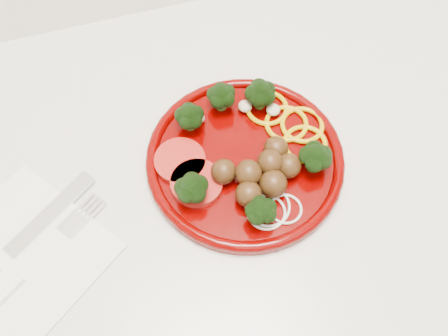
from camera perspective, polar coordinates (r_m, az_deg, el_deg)
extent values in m
cube|color=beige|center=(1.07, 8.41, -10.33)|extent=(2.40, 0.60, 0.87)
cube|color=beige|center=(0.67, 13.34, 2.35)|extent=(2.40, 0.60, 0.03)
cylinder|color=#470000|center=(0.62, 2.40, 0.86)|extent=(0.24, 0.24, 0.01)
torus|color=#470000|center=(0.61, 2.42, 1.14)|extent=(0.24, 0.24, 0.01)
sphere|color=#432910|center=(0.60, 5.96, 2.26)|extent=(0.03, 0.03, 0.03)
sphere|color=#432910|center=(0.59, 7.40, 0.31)|extent=(0.03, 0.03, 0.03)
sphere|color=#432910|center=(0.57, 2.82, -2.97)|extent=(0.03, 0.03, 0.03)
sphere|color=#432910|center=(0.59, 5.23, 0.40)|extent=(0.03, 0.03, 0.03)
sphere|color=#432910|center=(0.58, 2.81, -0.83)|extent=(0.03, 0.03, 0.03)
sphere|color=#432910|center=(0.58, 5.64, -1.82)|extent=(0.03, 0.03, 0.03)
sphere|color=#432910|center=(0.58, -0.04, -0.37)|extent=(0.03, 0.03, 0.03)
torus|color=#BB9307|center=(0.64, 7.14, 5.07)|extent=(0.06, 0.06, 0.01)
torus|color=#BB9307|center=(0.63, 9.23, 2.74)|extent=(0.06, 0.06, 0.01)
torus|color=#BB9307|center=(0.65, 4.92, 6.88)|extent=(0.06, 0.06, 0.01)
torus|color=#BB9307|center=(0.64, 8.93, 4.89)|extent=(0.06, 0.06, 0.01)
cylinder|color=#720A07|center=(0.61, -5.06, 0.83)|extent=(0.06, 0.06, 0.01)
cylinder|color=#720A07|center=(0.59, -3.15, -1.72)|extent=(0.06, 0.06, 0.01)
torus|color=beige|center=(0.58, 4.85, -5.02)|extent=(0.05, 0.05, 0.00)
torus|color=beige|center=(0.58, 7.05, -4.66)|extent=(0.04, 0.04, 0.00)
torus|color=beige|center=(0.58, 5.01, -4.35)|extent=(0.05, 0.05, 0.00)
ellipsoid|color=#C6B793|center=(0.64, 2.42, 7.02)|extent=(0.02, 0.02, 0.01)
ellipsoid|color=#C6B793|center=(0.63, -3.02, 5.70)|extent=(0.02, 0.02, 0.01)
ellipsoid|color=#C6B793|center=(0.64, 5.63, 6.59)|extent=(0.02, 0.02, 0.01)
cube|color=white|center=(0.61, -22.46, -9.62)|extent=(0.24, 0.24, 0.00)
cube|color=silver|center=(0.62, -19.17, -4.90)|extent=(0.12, 0.09, 0.00)
cube|color=silver|center=(0.60, -16.88, -6.22)|extent=(0.04, 0.04, 0.00)
cube|color=silver|center=(0.60, -14.40, -4.93)|extent=(0.03, 0.02, 0.00)
cube|color=silver|center=(0.61, -14.83, -4.57)|extent=(0.03, 0.02, 0.00)
cube|color=silver|center=(0.61, -15.26, -4.22)|extent=(0.03, 0.02, 0.00)
cube|color=silver|center=(0.61, -15.69, -3.86)|extent=(0.03, 0.02, 0.00)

